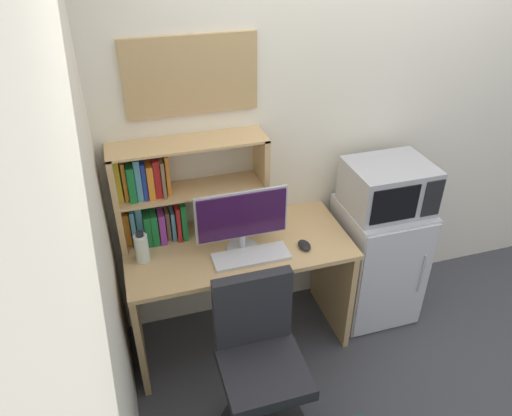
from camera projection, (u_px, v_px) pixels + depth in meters
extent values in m
cube|color=silver|center=(418.00, 114.00, 3.11)|extent=(6.40, 0.04, 2.60)
cube|color=silver|center=(99.00, 409.00, 1.31)|extent=(0.04, 4.40, 2.60)
cube|color=tan|center=(238.00, 246.00, 2.82)|extent=(1.31, 0.62, 0.03)
cube|color=tan|center=(136.00, 317.00, 2.87)|extent=(0.04, 0.56, 0.75)
cube|color=tan|center=(332.00, 276.00, 3.18)|extent=(0.04, 0.56, 0.75)
cube|color=tan|center=(116.00, 201.00, 2.65)|extent=(0.03, 0.23, 0.59)
cube|color=tan|center=(261.00, 179.00, 2.85)|extent=(0.03, 0.23, 0.59)
cube|color=tan|center=(187.00, 143.00, 2.60)|extent=(0.87, 0.23, 0.01)
cube|color=tan|center=(191.00, 190.00, 2.75)|extent=(0.80, 0.23, 0.01)
cube|color=orange|center=(127.00, 225.00, 2.79)|extent=(0.03, 0.13, 0.21)
cube|color=teal|center=(133.00, 224.00, 2.78)|extent=(0.02, 0.17, 0.24)
cube|color=teal|center=(139.00, 221.00, 2.79)|extent=(0.04, 0.14, 0.25)
cube|color=#197233|center=(147.00, 225.00, 2.80)|extent=(0.04, 0.19, 0.20)
cube|color=#197233|center=(154.00, 224.00, 2.81)|extent=(0.04, 0.19, 0.20)
cube|color=purple|center=(161.00, 222.00, 2.82)|extent=(0.04, 0.19, 0.20)
cube|color=brown|center=(167.00, 221.00, 2.85)|extent=(0.02, 0.14, 0.19)
cube|color=teal|center=(172.00, 221.00, 2.85)|extent=(0.02, 0.17, 0.19)
cube|color=#B21E1E|center=(177.00, 218.00, 2.84)|extent=(0.02, 0.19, 0.22)
cube|color=#197233|center=(182.00, 216.00, 2.84)|extent=(0.03, 0.19, 0.24)
cube|color=gold|center=(118.00, 177.00, 2.61)|extent=(0.03, 0.14, 0.24)
cube|color=orange|center=(124.00, 178.00, 2.63)|extent=(0.02, 0.14, 0.22)
cube|color=#197233|center=(131.00, 179.00, 2.63)|extent=(0.04, 0.18, 0.21)
cube|color=teal|center=(137.00, 175.00, 2.63)|extent=(0.03, 0.16, 0.24)
cube|color=navy|center=(143.00, 177.00, 2.64)|extent=(0.02, 0.17, 0.22)
cube|color=orange|center=(149.00, 177.00, 2.65)|extent=(0.03, 0.18, 0.20)
cube|color=#B21E1E|center=(156.00, 174.00, 2.66)|extent=(0.04, 0.16, 0.22)
cube|color=brown|center=(162.00, 174.00, 2.67)|extent=(0.02, 0.18, 0.22)
cube|color=orange|center=(166.00, 171.00, 2.68)|extent=(0.02, 0.15, 0.24)
cylinder|color=#B7B7BC|center=(243.00, 248.00, 2.77)|extent=(0.18, 0.18, 0.02)
cylinder|color=#B7B7BC|center=(242.00, 241.00, 2.74)|extent=(0.04, 0.04, 0.08)
cube|color=#B7B7BC|center=(242.00, 215.00, 2.65)|extent=(0.52, 0.01, 0.29)
cube|color=#33143D|center=(242.00, 215.00, 2.64)|extent=(0.50, 0.02, 0.27)
cube|color=silver|center=(251.00, 257.00, 2.70)|extent=(0.43, 0.16, 0.02)
ellipsoid|color=black|center=(304.00, 245.00, 2.78)|extent=(0.07, 0.11, 0.03)
cylinder|color=silver|center=(142.00, 248.00, 2.64)|extent=(0.08, 0.08, 0.17)
cylinder|color=black|center=(140.00, 234.00, 2.59)|extent=(0.04, 0.04, 0.02)
cube|color=silver|center=(376.00, 260.00, 3.25)|extent=(0.51, 0.49, 0.84)
cube|color=silver|center=(395.00, 283.00, 3.05)|extent=(0.49, 0.01, 0.81)
cylinder|color=#B2B2B7|center=(422.00, 274.00, 3.06)|extent=(0.01, 0.01, 0.29)
cube|color=#ADADB2|center=(388.00, 186.00, 2.94)|extent=(0.50, 0.40, 0.29)
cube|color=black|center=(395.00, 205.00, 2.76)|extent=(0.30, 0.01, 0.22)
cube|color=black|center=(433.00, 199.00, 2.82)|extent=(0.12, 0.01, 0.24)
cylinder|color=black|center=(263.00, 402.00, 2.53)|extent=(0.04, 0.04, 0.45)
cube|color=#232328|center=(264.00, 371.00, 2.39)|extent=(0.42, 0.42, 0.07)
cube|color=#232328|center=(253.00, 309.00, 2.41)|extent=(0.40, 0.06, 0.43)
cube|color=tan|center=(191.00, 76.00, 2.52)|extent=(0.71, 0.02, 0.42)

